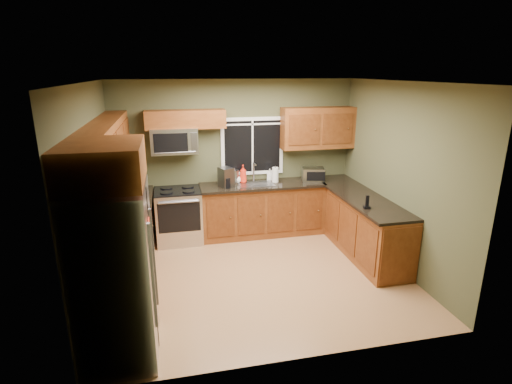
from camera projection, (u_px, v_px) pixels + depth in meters
name	position (u px, v px, depth m)	size (l,w,h in m)	color
floor	(258.00, 275.00, 5.77)	(4.20, 4.20, 0.00)	#9F6F46
ceiling	(258.00, 82.00, 4.98)	(4.20, 4.20, 0.00)	white
back_wall	(236.00, 158.00, 7.06)	(4.20, 4.20, 0.00)	#45472C
front_wall	(300.00, 238.00, 3.70)	(4.20, 4.20, 0.00)	#45472C
left_wall	(93.00, 196.00, 4.95)	(3.60, 3.60, 0.00)	#45472C
right_wall	(398.00, 177.00, 5.81)	(3.60, 3.60, 0.00)	#45472C
window	(252.00, 146.00, 7.04)	(1.12, 0.03, 1.02)	white
base_cabinets_left	(128.00, 244.00, 5.72)	(0.60, 2.65, 0.90)	brown
countertop_left	(127.00, 213.00, 5.58)	(0.65, 2.65, 0.04)	black
base_cabinets_back	(262.00, 210.00, 7.13)	(2.17, 0.60, 0.90)	brown
countertop_back	(263.00, 185.00, 6.97)	(2.17, 0.65, 0.04)	black
base_cabinets_peninsula	(358.00, 223.00, 6.52)	(0.60, 2.52, 0.90)	brown
countertop_peninsula	(358.00, 195.00, 6.38)	(0.65, 2.50, 0.04)	black
upper_cabinets_left	(108.00, 147.00, 5.27)	(0.33, 2.65, 0.72)	brown
upper_cabinets_back_left	(185.00, 119.00, 6.52)	(1.30, 0.33, 0.30)	brown
upper_cabinets_back_right	(318.00, 128.00, 7.05)	(1.30, 0.33, 0.72)	brown
upper_cabinet_over_fridge	(102.00, 164.00, 3.61)	(0.72, 0.90, 0.38)	brown
refrigerator	(115.00, 275.00, 3.94)	(0.74, 0.90, 1.80)	#B7B7BC
range	(179.00, 215.00, 6.79)	(0.76, 0.69, 0.94)	#B7B7BC
microwave	(174.00, 141.00, 6.55)	(0.76, 0.41, 0.42)	#B7B7BC
sink	(256.00, 183.00, 6.95)	(0.60, 0.42, 0.36)	slate
toaster_oven	(313.00, 174.00, 7.11)	(0.43, 0.37, 0.24)	#B7B7BC
coffee_maker	(226.00, 178.00, 6.73)	(0.28, 0.32, 0.33)	slate
kettle	(235.00, 176.00, 6.99)	(0.18, 0.18, 0.28)	#B7B7BC
paper_towel_roll	(275.00, 175.00, 7.03)	(0.14, 0.14, 0.29)	white
soap_bottle_a	(243.00, 174.00, 6.99)	(0.12, 0.12, 0.32)	red
soap_bottle_b	(270.00, 174.00, 7.18)	(0.09, 0.09, 0.20)	white
soap_bottle_c	(238.00, 178.00, 7.00)	(0.13, 0.13, 0.16)	white
cordless_phone	(367.00, 204.00, 5.71)	(0.10, 0.10, 0.20)	black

